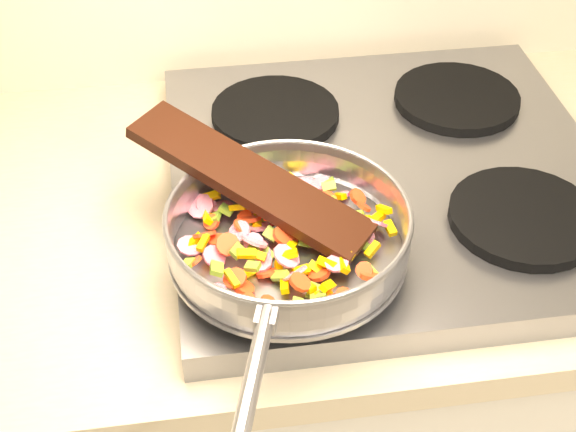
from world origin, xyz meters
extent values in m
cube|color=#939399|center=(-0.70, 1.67, 0.92)|extent=(0.60, 0.60, 0.04)
cylinder|color=black|center=(-0.84, 1.52, 0.95)|extent=(0.19, 0.19, 0.02)
cylinder|color=black|center=(-0.56, 1.52, 0.95)|extent=(0.19, 0.19, 0.02)
cylinder|color=black|center=(-0.84, 1.81, 0.95)|extent=(0.19, 0.19, 0.02)
cylinder|color=black|center=(-0.56, 1.81, 0.95)|extent=(0.19, 0.19, 0.02)
cylinder|color=#9E9EA5|center=(-0.87, 1.50, 0.96)|extent=(0.28, 0.28, 0.01)
torus|color=#9E9EA5|center=(-0.87, 1.50, 0.99)|extent=(0.33, 0.33, 0.06)
torus|color=#9E9EA5|center=(-0.87, 1.50, 1.02)|extent=(0.29, 0.29, 0.01)
cylinder|color=#9E9EA5|center=(-0.93, 1.27, 1.01)|extent=(0.07, 0.19, 0.02)
cube|color=#9E9EA5|center=(-0.91, 1.35, 1.01)|extent=(0.03, 0.04, 0.02)
cylinder|color=#FE411B|center=(-0.86, 1.42, 0.99)|extent=(0.03, 0.04, 0.02)
cube|color=#7FA62B|center=(-0.78, 1.43, 0.98)|extent=(0.02, 0.02, 0.02)
cylinder|color=#E3164C|center=(-0.95, 1.48, 0.97)|extent=(0.03, 0.03, 0.03)
cylinder|color=#FE411B|center=(-0.93, 1.41, 0.97)|extent=(0.03, 0.03, 0.01)
cylinder|color=#E3164C|center=(-0.91, 1.49, 0.98)|extent=(0.04, 0.04, 0.03)
cube|color=#7FA62B|center=(-0.94, 1.40, 0.97)|extent=(0.02, 0.03, 0.02)
cylinder|color=#FE411B|center=(-0.85, 1.51, 0.96)|extent=(0.03, 0.03, 0.03)
cube|color=#7FA62B|center=(-0.89, 1.38, 0.97)|extent=(0.02, 0.02, 0.01)
cube|color=#FFBD01|center=(-0.85, 1.41, 0.97)|extent=(0.02, 0.03, 0.01)
cylinder|color=#E3164C|center=(-0.83, 1.58, 0.97)|extent=(0.03, 0.04, 0.02)
cube|color=#FFBD01|center=(-0.96, 1.55, 0.97)|extent=(0.01, 0.03, 0.02)
cube|color=#FFBD01|center=(-0.92, 1.55, 0.99)|extent=(0.02, 0.02, 0.02)
cylinder|color=#FE411B|center=(-0.82, 1.39, 0.99)|extent=(0.02, 0.02, 0.01)
cube|color=#FFBD01|center=(-0.97, 1.49, 0.99)|extent=(0.02, 0.02, 0.01)
cylinder|color=#FE411B|center=(-0.94, 1.49, 0.98)|extent=(0.04, 0.03, 0.02)
cylinder|color=#E3164C|center=(-0.84, 1.58, 0.97)|extent=(0.05, 0.05, 0.02)
cylinder|color=#E3164C|center=(-0.91, 1.49, 0.98)|extent=(0.03, 0.03, 0.02)
cube|color=#FFBD01|center=(-0.86, 1.45, 0.97)|extent=(0.02, 0.02, 0.01)
cube|color=#7FA62B|center=(-0.88, 1.44, 0.97)|extent=(0.02, 0.02, 0.02)
cylinder|color=#E3164C|center=(-0.96, 1.58, 0.97)|extent=(0.04, 0.03, 0.03)
cube|color=#FFBD01|center=(-0.87, 1.46, 0.99)|extent=(0.02, 0.01, 0.01)
cube|color=#FFBD01|center=(-0.78, 1.51, 0.97)|extent=(0.02, 0.02, 0.01)
cylinder|color=#FE411B|center=(-0.84, 1.45, 0.97)|extent=(0.04, 0.04, 0.02)
cylinder|color=#FE411B|center=(-0.95, 1.55, 0.97)|extent=(0.03, 0.03, 0.02)
cylinder|color=#E3164C|center=(-0.98, 1.50, 0.98)|extent=(0.04, 0.04, 0.01)
cube|color=#7FA62B|center=(-0.91, 1.48, 0.98)|extent=(0.02, 0.02, 0.01)
cube|color=#FFBD01|center=(-0.84, 1.61, 0.97)|extent=(0.01, 0.02, 0.02)
cylinder|color=#E3164C|center=(-0.94, 1.57, 0.97)|extent=(0.04, 0.04, 0.01)
cylinder|color=#E3164C|center=(-0.78, 1.49, 0.97)|extent=(0.03, 0.03, 0.02)
cylinder|color=#FE411B|center=(-0.93, 1.44, 0.98)|extent=(0.03, 0.03, 0.01)
cube|color=#7FA62B|center=(-0.89, 1.48, 0.97)|extent=(0.02, 0.02, 0.02)
cube|color=#7FA62B|center=(-0.85, 1.42, 0.97)|extent=(0.02, 0.02, 0.01)
cube|color=#7FA62B|center=(-0.95, 1.45, 0.99)|extent=(0.02, 0.03, 0.02)
cylinder|color=#E3164C|center=(-0.84, 1.38, 0.97)|extent=(0.04, 0.04, 0.02)
cube|color=#FFBD01|center=(-0.84, 1.45, 0.97)|extent=(0.02, 0.02, 0.02)
cylinder|color=#E3164C|center=(-0.92, 1.51, 0.98)|extent=(0.03, 0.03, 0.02)
cylinder|color=#E3164C|center=(-0.90, 1.49, 0.96)|extent=(0.05, 0.05, 0.02)
cube|color=#FFBD01|center=(-0.84, 1.40, 0.97)|extent=(0.02, 0.02, 0.01)
cube|color=#7FA62B|center=(-0.93, 1.56, 0.98)|extent=(0.02, 0.02, 0.01)
cube|color=#7FA62B|center=(-0.93, 1.48, 0.98)|extent=(0.02, 0.02, 0.01)
cube|color=#FFBD01|center=(-0.76, 1.51, 0.98)|extent=(0.03, 0.03, 0.01)
cylinder|color=#E3164C|center=(-0.92, 1.60, 0.98)|extent=(0.04, 0.04, 0.02)
cube|color=#7FA62B|center=(-0.84, 1.49, 0.98)|extent=(0.02, 0.02, 0.02)
cube|color=#FFBD01|center=(-0.91, 1.47, 0.98)|extent=(0.02, 0.02, 0.01)
cube|color=#FFBD01|center=(-0.76, 1.52, 0.97)|extent=(0.01, 0.02, 0.01)
cube|color=#7FA62B|center=(-0.81, 1.49, 0.98)|extent=(0.03, 0.02, 0.02)
cylinder|color=#FE411B|center=(-0.77, 1.54, 0.98)|extent=(0.03, 0.03, 0.02)
cylinder|color=#E3164C|center=(-0.84, 1.56, 0.97)|extent=(0.05, 0.05, 0.02)
cylinder|color=#E3164C|center=(-0.81, 1.55, 0.97)|extent=(0.04, 0.04, 0.02)
cube|color=#FFBD01|center=(-0.83, 1.45, 0.98)|extent=(0.02, 0.03, 0.02)
cylinder|color=#E3164C|center=(-0.83, 1.61, 0.96)|extent=(0.04, 0.04, 0.01)
cube|color=#FFBD01|center=(-0.80, 1.46, 0.98)|extent=(0.02, 0.03, 0.02)
cube|color=#7FA62B|center=(-0.85, 1.58, 0.97)|extent=(0.03, 0.02, 0.01)
cylinder|color=#FE411B|center=(-0.88, 1.53, 0.98)|extent=(0.04, 0.03, 0.03)
cylinder|color=#FE411B|center=(-0.82, 1.39, 0.98)|extent=(0.04, 0.03, 0.02)
cube|color=#7FA62B|center=(-0.78, 1.48, 0.97)|extent=(0.02, 0.03, 0.01)
cylinder|color=#FE411B|center=(-0.91, 1.54, 0.98)|extent=(0.03, 0.03, 0.01)
cylinder|color=#FE411B|center=(-0.91, 1.54, 0.98)|extent=(0.04, 0.04, 0.02)
cylinder|color=#E3164C|center=(-0.81, 1.48, 0.97)|extent=(0.04, 0.04, 0.02)
cube|color=#FFBD01|center=(-0.98, 1.51, 0.98)|extent=(0.02, 0.02, 0.02)
cube|color=#FFBD01|center=(-0.74, 1.50, 0.98)|extent=(0.01, 0.02, 0.01)
cube|color=#FFBD01|center=(-0.88, 1.46, 0.97)|extent=(0.01, 0.02, 0.01)
cube|color=#FFBD01|center=(-0.92, 1.46, 0.97)|extent=(0.03, 0.02, 0.01)
cylinder|color=#E3164C|center=(-0.87, 1.46, 0.99)|extent=(0.04, 0.05, 0.02)
cube|color=#FFBD01|center=(-0.92, 1.47, 0.98)|extent=(0.02, 0.01, 0.01)
cube|color=#7FA62B|center=(-0.87, 1.39, 0.97)|extent=(0.02, 0.02, 0.02)
cube|color=#FFBD01|center=(-0.79, 1.57, 0.97)|extent=(0.02, 0.02, 0.02)
cylinder|color=#FE411B|center=(-0.95, 1.51, 0.98)|extent=(0.03, 0.03, 0.01)
cube|color=#7FA62B|center=(-0.88, 1.50, 0.98)|extent=(0.02, 0.02, 0.02)
cylinder|color=#E3164C|center=(-0.88, 1.58, 0.98)|extent=(0.04, 0.03, 0.02)
cylinder|color=#FE411B|center=(-0.87, 1.49, 0.99)|extent=(0.03, 0.03, 0.02)
cylinder|color=#FE411B|center=(-0.83, 1.48, 0.98)|extent=(0.04, 0.03, 0.02)
cylinder|color=#FE411B|center=(-0.79, 1.49, 0.98)|extent=(0.03, 0.02, 0.02)
cylinder|color=#E3164C|center=(-0.82, 1.44, 0.98)|extent=(0.04, 0.04, 0.01)
cylinder|color=#E3164C|center=(-0.89, 1.53, 0.97)|extent=(0.04, 0.04, 0.01)
cube|color=#7FA62B|center=(-0.78, 1.52, 0.98)|extent=(0.03, 0.02, 0.02)
cylinder|color=#FE411B|center=(-0.90, 1.45, 0.97)|extent=(0.04, 0.03, 0.02)
cylinder|color=#E3164C|center=(-0.88, 1.61, 0.98)|extent=(0.03, 0.03, 0.02)
cylinder|color=#FE411B|center=(-0.77, 1.56, 0.98)|extent=(0.02, 0.02, 0.02)
cylinder|color=#E3164C|center=(-0.83, 1.49, 0.97)|extent=(0.03, 0.03, 0.01)
cylinder|color=#FE411B|center=(-0.92, 1.52, 0.98)|extent=(0.03, 0.03, 0.02)
cylinder|color=#FE411B|center=(-0.79, 1.42, 0.99)|extent=(0.03, 0.03, 0.02)
cube|color=#FFBD01|center=(-0.94, 1.43, 0.98)|extent=(0.02, 0.03, 0.01)
cylinder|color=#E3164C|center=(-0.79, 1.58, 0.96)|extent=(0.03, 0.03, 0.02)
cube|color=#7FA62B|center=(-0.88, 1.38, 0.98)|extent=(0.03, 0.02, 0.01)
cube|color=#FFBD01|center=(-0.90, 1.54, 0.98)|extent=(0.01, 0.02, 0.01)
cube|color=#FFBD01|center=(-0.95, 1.58, 0.98)|extent=(0.02, 0.02, 0.02)
cylinder|color=#FE411B|center=(-0.79, 1.41, 0.98)|extent=(0.03, 0.03, 0.02)
cylinder|color=#FE411B|center=(-0.83, 1.52, 0.98)|extent=(0.03, 0.03, 0.01)
cube|color=#7FA62B|center=(-0.80, 1.56, 0.97)|extent=(0.02, 0.02, 0.02)
cube|color=#7FA62B|center=(-0.88, 1.61, 0.98)|extent=(0.02, 0.02, 0.02)
cube|color=#FFBD01|center=(-0.77, 1.47, 0.98)|extent=(0.02, 0.02, 0.02)
cube|color=#7FA62B|center=(-0.80, 1.59, 0.98)|extent=(0.02, 0.02, 0.02)
cube|color=#FFBD01|center=(-0.84, 1.61, 0.97)|extent=(0.02, 0.02, 0.02)
cube|color=#7FA62B|center=(-0.98, 1.46, 0.98)|extent=(0.02, 0.02, 0.01)
cylinder|color=#E3164C|center=(-0.89, 1.56, 0.97)|extent=(0.03, 0.03, 0.02)
cube|color=#7FA62B|center=(-0.80, 1.58, 0.98)|extent=(0.02, 0.01, 0.01)
cylinder|color=#E3164C|center=(-0.93, 1.41, 0.97)|extent=(0.03, 0.03, 0.01)
cylinder|color=#E3164C|center=(-0.90, 1.47, 0.97)|extent=(0.04, 0.04, 0.01)
cylinder|color=#E3164C|center=(-0.96, 1.42, 0.97)|extent=(0.03, 0.04, 0.02)
cylinder|color=#E3164C|center=(-0.87, 1.44, 0.98)|extent=(0.03, 0.04, 0.03)
cylinder|color=#E3164C|center=(-0.81, 1.47, 0.97)|extent=(0.03, 0.03, 0.02)
cylinder|color=#FE411B|center=(-0.98, 1.47, 0.98)|extent=(0.02, 0.02, 0.02)
cylinder|color=#E3164C|center=(-0.76, 1.51, 0.98)|extent=(0.04, 0.03, 0.03)
cylinder|color=#FE411B|center=(-0.81, 1.56, 0.98)|extent=(0.03, 0.03, 0.02)
cube|color=#7FA62B|center=(-0.87, 1.60, 0.98)|extent=(0.02, 0.02, 0.02)
cube|color=#7FA62B|center=(-0.95, 1.55, 0.97)|extent=(0.02, 0.02, 0.01)
cube|color=#7FA62B|center=(-0.85, 1.40, 0.98)|extent=(0.02, 0.01, 0.01)
cube|color=#FFBD01|center=(-0.86, 1.48, 0.98)|extent=(0.02, 0.02, 0.02)
cube|color=#7FA62B|center=(-0.90, 1.54, 0.97)|extent=(0.03, 0.02, 0.01)
cylinder|color=#FE411B|center=(-0.93, 1.43, 0.97)|extent=(0.03, 0.04, 0.02)
cube|color=#FFBD01|center=(-0.84, 1.41, 0.98)|extent=(0.02, 0.02, 0.02)
cube|color=#FFBD01|center=(-0.75, 1.52, 0.99)|extent=(0.02, 0.03, 0.02)
cylinder|color=#E3164C|center=(-0.81, 1.53, 0.98)|extent=(0.04, 0.04, 0.02)
cube|color=#FFBD01|center=(-0.80, 1.40, 0.97)|extent=(0.03, 0.02, 0.01)
cube|color=#FFBD01|center=(-0.82, 1.56, 0.98)|extent=(0.02, 0.01, 0.01)
cylinder|color=#FE411B|center=(-0.90, 1.40, 0.98)|extent=(0.03, 0.03, 0.02)
cylinder|color=#E3164C|center=(-0.88, 1.60, 0.97)|extent=(0.04, 0.04, 0.01)
cylinder|color=#E3164C|center=(-0.81, 1.60, 0.97)|extent=(0.03, 0.03, 0.02)
cube|color=#7FA62B|center=(-0.91, 1.45, 0.98)|extent=(0.02, 0.02, 0.01)
cylinder|color=#E3164C|center=(-0.96, 1.57, 0.98)|extent=(0.03, 0.04, 0.02)
cube|color=#FFBD01|center=(-0.81, 1.44, 0.98)|extent=(0.01, 0.03, 0.01)
cube|color=#FFBD01|center=(-0.88, 1.43, 0.97)|extent=(0.01, 0.03, 0.01)
cube|color=#FFBD01|center=(-0.86, 1.42, 0.98)|extent=(0.02, 0.03, 0.01)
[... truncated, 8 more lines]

